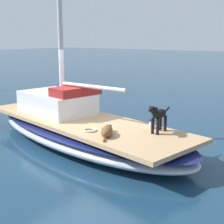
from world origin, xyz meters
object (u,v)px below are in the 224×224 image
at_px(dog_black, 158,115).
at_px(dog_brown, 107,131).
at_px(coiled_rope, 90,130).
at_px(sailboat_main, 83,131).
at_px(deck_winch, 152,124).

relative_size(dog_black, dog_brown, 1.08).
xyz_separation_m(dog_brown, coiled_rope, (0.03, 0.54, -0.08)).
bearing_deg(coiled_rope, sailboat_main, 50.92).
bearing_deg(deck_winch, dog_black, -130.46).
distance_m(dog_brown, deck_winch, 1.26).
relative_size(dog_black, deck_winch, 4.45).
xyz_separation_m(sailboat_main, dog_black, (0.13, -2.24, 0.75)).
bearing_deg(dog_brown, dog_black, -42.84).
bearing_deg(coiled_rope, dog_brown, -93.17).
bearing_deg(dog_brown, coiled_rope, 86.83).
xyz_separation_m(sailboat_main, dog_brown, (-0.75, -1.43, 0.43)).
height_order(dog_black, dog_brown, dog_black).
relative_size(sailboat_main, deck_winch, 35.96).
bearing_deg(dog_black, sailboat_main, 93.28).
xyz_separation_m(deck_winch, coiled_rope, (-1.13, 1.03, -0.08)).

